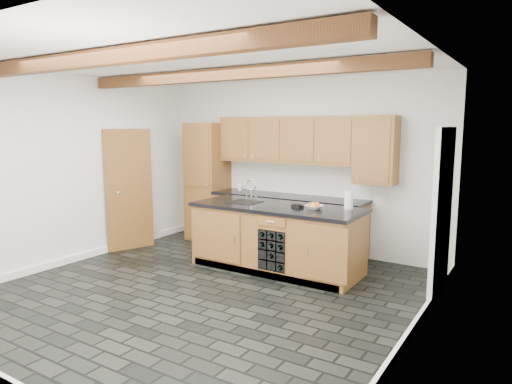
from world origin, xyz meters
TOP-DOWN VIEW (x-y plane):
  - ground at (0.00, 0.00)m, footprint 5.00×5.00m
  - room_shell at (-0.09, 0.53)m, footprint 5.01×5.00m
  - back_cabinetry at (-0.38, 2.24)m, footprint 3.65×0.62m
  - island at (0.31, 1.28)m, footprint 2.48×0.96m
  - faucet at (-0.25, 1.33)m, footprint 0.45×0.40m
  - kitchen_scale at (0.61, 1.32)m, footprint 0.19×0.14m
  - fruit_bowl at (0.87, 1.32)m, footprint 0.25×0.25m
  - fruit_cluster at (0.87, 1.32)m, footprint 0.16×0.17m
  - paper_towel at (1.26, 1.58)m, footprint 0.12×0.12m
  - mug at (-0.98, 2.26)m, footprint 0.12×0.12m

SIDE VIEW (x-z plane):
  - ground at x=0.00m, z-range 0.00..0.00m
  - island at x=0.31m, z-range 0.00..0.93m
  - kitchen_scale at x=0.61m, z-range 0.93..0.98m
  - fruit_bowl at x=0.87m, z-range 0.93..0.99m
  - faucet at x=-0.25m, z-range 0.79..1.14m
  - mug at x=-0.98m, z-range 0.93..1.03m
  - back_cabinetry at x=-0.38m, z-range -0.12..2.08m
  - fruit_cluster at x=0.87m, z-range 0.95..1.02m
  - paper_towel at x=1.26m, z-range 0.93..1.18m
  - room_shell at x=-0.09m, z-range -0.97..4.03m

